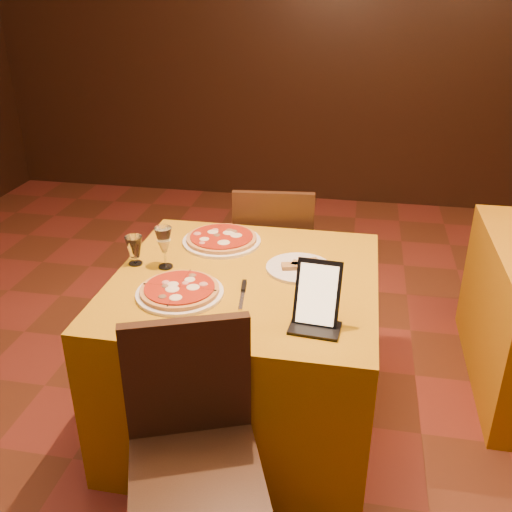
% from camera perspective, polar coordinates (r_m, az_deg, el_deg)
% --- Properties ---
extents(floor, '(6.00, 7.00, 0.01)m').
position_cam_1_polar(floor, '(2.54, -1.48, -21.93)').
color(floor, '#5E2D19').
rests_on(floor, ground).
extents(wall_back, '(6.00, 0.01, 2.80)m').
position_cam_1_polar(wall_back, '(5.20, 6.90, 20.40)').
color(wall_back, black).
rests_on(wall_back, floor).
extents(main_table, '(1.10, 1.10, 0.75)m').
position_cam_1_polar(main_table, '(2.60, -1.02, -9.41)').
color(main_table, '#B07B0B').
rests_on(main_table, floor).
extents(chair_main_near, '(0.51, 0.51, 0.91)m').
position_cam_1_polar(chair_main_near, '(1.96, -6.05, -20.76)').
color(chair_main_near, '#31210F').
rests_on(chair_main_near, floor).
extents(chair_main_far, '(0.46, 0.46, 0.91)m').
position_cam_1_polar(chair_main_far, '(3.24, 1.84, -0.11)').
color(chair_main_far, black).
rests_on(chair_main_far, floor).
extents(pizza_near, '(0.35, 0.35, 0.03)m').
position_cam_1_polar(pizza_near, '(2.28, -7.63, -3.50)').
color(pizza_near, white).
rests_on(pizza_near, main_table).
extents(pizza_far, '(0.37, 0.37, 0.03)m').
position_cam_1_polar(pizza_far, '(2.71, -3.46, 1.64)').
color(pizza_far, white).
rests_on(pizza_far, main_table).
extents(cutlet_dish, '(0.29, 0.29, 0.03)m').
position_cam_1_polar(cutlet_dish, '(2.46, 4.33, -1.08)').
color(cutlet_dish, white).
rests_on(cutlet_dish, main_table).
extents(wine_glass, '(0.09, 0.09, 0.19)m').
position_cam_1_polar(wine_glass, '(2.47, -9.16, 0.85)').
color(wine_glass, '#F3F08A').
rests_on(wine_glass, main_table).
extents(water_glass, '(0.09, 0.09, 0.13)m').
position_cam_1_polar(water_glass, '(2.53, -12.06, 0.54)').
color(water_glass, silver).
rests_on(water_glass, main_table).
extents(tablet, '(0.17, 0.11, 0.23)m').
position_cam_1_polar(tablet, '(2.04, 6.17, -3.74)').
color(tablet, black).
rests_on(tablet, main_table).
extents(knife, '(0.04, 0.19, 0.01)m').
position_cam_1_polar(knife, '(2.24, -1.39, -4.15)').
color(knife, '#B4B3BA').
rests_on(knife, main_table).
extents(fork_near, '(0.05, 0.14, 0.01)m').
position_cam_1_polar(fork_near, '(2.33, -10.80, -3.40)').
color(fork_near, silver).
rests_on(fork_near, main_table).
extents(fork_far, '(0.05, 0.14, 0.01)m').
position_cam_1_polar(fork_far, '(2.74, -0.27, 1.71)').
color(fork_far, silver).
rests_on(fork_far, main_table).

